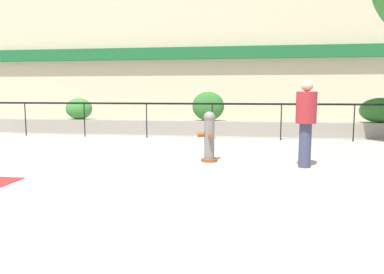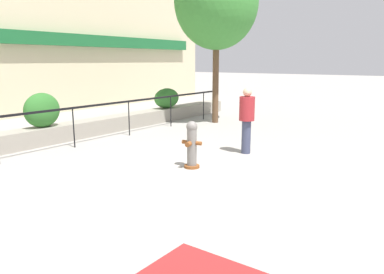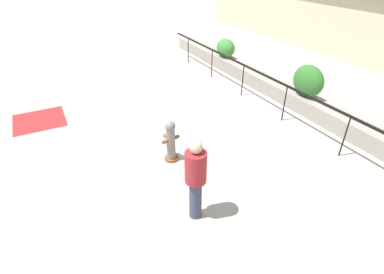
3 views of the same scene
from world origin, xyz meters
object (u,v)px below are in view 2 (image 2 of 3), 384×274
at_px(pedestrian, 247,116).
at_px(hedge_bush_1, 42,110).
at_px(street_tree, 217,2).
at_px(hedge_bush_2, 167,98).
at_px(fire_hydrant, 192,144).

bearing_deg(pedestrian, hedge_bush_1, 115.14).
xyz_separation_m(hedge_bush_1, pedestrian, (2.50, -5.33, -0.01)).
bearing_deg(street_tree, hedge_bush_2, 108.37).
height_order(hedge_bush_1, hedge_bush_2, hedge_bush_1).
relative_size(hedge_bush_2, fire_hydrant, 1.21).
distance_m(hedge_bush_1, pedestrian, 5.88).
bearing_deg(fire_hydrant, street_tree, 28.00).
bearing_deg(pedestrian, hedge_bush_2, 59.71).
bearing_deg(hedge_bush_1, pedestrian, -64.86).
bearing_deg(hedge_bush_1, street_tree, -17.28).
relative_size(hedge_bush_2, pedestrian, 0.76).
bearing_deg(street_tree, fire_hydrant, -152.00).
height_order(hedge_bush_1, pedestrian, pedestrian).
xyz_separation_m(fire_hydrant, pedestrian, (1.95, -0.35, 0.44)).
relative_size(fire_hydrant, pedestrian, 0.62).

